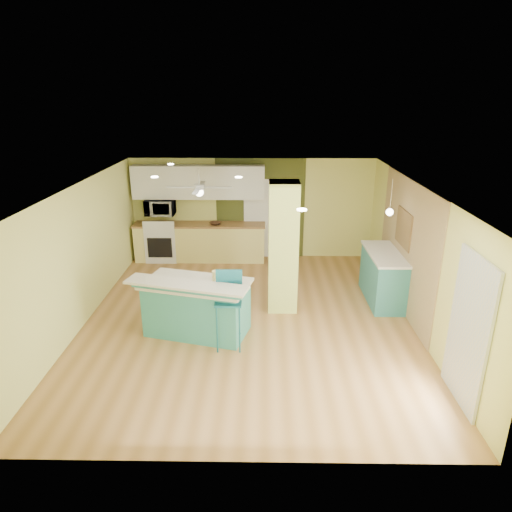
{
  "coord_description": "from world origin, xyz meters",
  "views": [
    {
      "loc": [
        0.26,
        -7.62,
        4.02
      ],
      "look_at": [
        0.14,
        0.4,
        1.11
      ],
      "focal_mm": 32.0,
      "sensor_mm": 36.0,
      "label": 1
    }
  ],
  "objects_px": {
    "peninsula": "(197,306)",
    "bar_stool": "(229,297)",
    "side_counter": "(384,277)",
    "fruit_bowl": "(215,223)",
    "canister": "(217,276)"
  },
  "relations": [
    {
      "from": "bar_stool",
      "to": "canister",
      "type": "xyz_separation_m",
      "value": [
        -0.25,
        0.51,
        0.16
      ]
    },
    {
      "from": "bar_stool",
      "to": "fruit_bowl",
      "type": "bearing_deg",
      "value": 98.73
    },
    {
      "from": "bar_stool",
      "to": "fruit_bowl",
      "type": "distance_m",
      "value": 4.06
    },
    {
      "from": "peninsula",
      "to": "side_counter",
      "type": "height_order",
      "value": "peninsula"
    },
    {
      "from": "peninsula",
      "to": "side_counter",
      "type": "bearing_deg",
      "value": 35.99
    },
    {
      "from": "fruit_bowl",
      "to": "canister",
      "type": "xyz_separation_m",
      "value": [
        0.37,
        -3.51,
        0.06
      ]
    },
    {
      "from": "peninsula",
      "to": "bar_stool",
      "type": "bearing_deg",
      "value": -18.41
    },
    {
      "from": "side_counter",
      "to": "canister",
      "type": "height_order",
      "value": "canister"
    },
    {
      "from": "peninsula",
      "to": "side_counter",
      "type": "xyz_separation_m",
      "value": [
        3.58,
        1.39,
        0.01
      ]
    },
    {
      "from": "side_counter",
      "to": "fruit_bowl",
      "type": "bearing_deg",
      "value": 148.14
    },
    {
      "from": "peninsula",
      "to": "bar_stool",
      "type": "relative_size",
      "value": 1.64
    },
    {
      "from": "bar_stool",
      "to": "peninsula",
      "type": "bearing_deg",
      "value": 146.81
    },
    {
      "from": "side_counter",
      "to": "bar_stool",
      "type": "bearing_deg",
      "value": -149.19
    },
    {
      "from": "peninsula",
      "to": "canister",
      "type": "relative_size",
      "value": 12.4
    },
    {
      "from": "peninsula",
      "to": "bar_stool",
      "type": "xyz_separation_m",
      "value": [
        0.6,
        -0.39,
        0.37
      ]
    }
  ]
}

